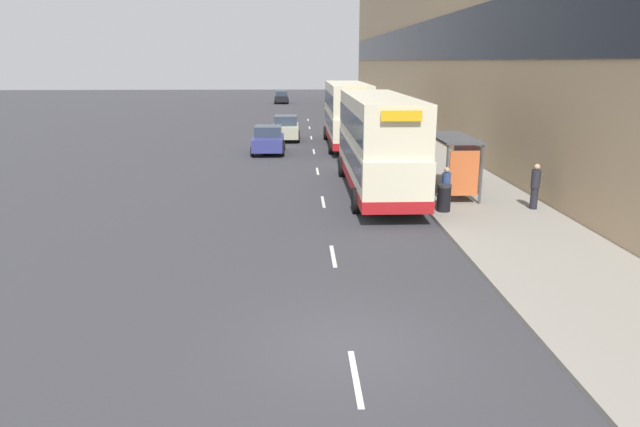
% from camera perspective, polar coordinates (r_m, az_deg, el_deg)
% --- Properties ---
extents(ground_plane, '(220.00, 220.00, 0.00)m').
position_cam_1_polar(ground_plane, '(12.22, 2.98, -13.07)').
color(ground_plane, '#38383D').
extents(pavement, '(5.00, 93.00, 0.14)m').
position_cam_1_polar(pavement, '(50.13, 6.51, 8.42)').
color(pavement, gray).
rests_on(pavement, ground_plane).
extents(terrace_facade, '(3.10, 93.00, 16.16)m').
position_cam_1_polar(terrace_facade, '(50.62, 11.47, 17.37)').
color(terrace_facade, tan).
rests_on(terrace_facade, ground_plane).
extents(lane_mark_0, '(0.12, 2.00, 0.01)m').
position_cam_1_polar(lane_mark_0, '(11.13, 3.58, -16.07)').
color(lane_mark_0, silver).
rests_on(lane_mark_0, ground_plane).
extents(lane_mark_1, '(0.12, 2.00, 0.01)m').
position_cam_1_polar(lane_mark_1, '(17.39, 1.32, -4.27)').
color(lane_mark_1, silver).
rests_on(lane_mark_1, ground_plane).
extents(lane_mark_2, '(0.12, 2.00, 0.01)m').
position_cam_1_polar(lane_mark_2, '(24.00, 0.31, 1.18)').
color(lane_mark_2, silver).
rests_on(lane_mark_2, ground_plane).
extents(lane_mark_3, '(0.12, 2.00, 0.01)m').
position_cam_1_polar(lane_mark_3, '(30.74, -0.26, 4.25)').
color(lane_mark_3, silver).
rests_on(lane_mark_3, ground_plane).
extents(lane_mark_4, '(0.12, 2.00, 0.01)m').
position_cam_1_polar(lane_mark_4, '(37.54, -0.62, 6.22)').
color(lane_mark_4, silver).
rests_on(lane_mark_4, ground_plane).
extents(lane_mark_5, '(0.12, 2.00, 0.01)m').
position_cam_1_polar(lane_mark_5, '(44.36, -0.88, 7.58)').
color(lane_mark_5, silver).
rests_on(lane_mark_5, ground_plane).
extents(lane_mark_6, '(0.12, 2.00, 0.01)m').
position_cam_1_polar(lane_mark_6, '(51.21, -1.07, 8.58)').
color(lane_mark_6, silver).
rests_on(lane_mark_6, ground_plane).
extents(lane_mark_7, '(0.12, 2.00, 0.01)m').
position_cam_1_polar(lane_mark_7, '(58.07, -1.21, 9.34)').
color(lane_mark_7, silver).
rests_on(lane_mark_7, ground_plane).
extents(bus_shelter, '(1.60, 4.20, 2.48)m').
position_cam_1_polar(bus_shelter, '(25.09, 13.62, 5.72)').
color(bus_shelter, '#4C4C51').
rests_on(bus_shelter, ground_plane).
extents(double_decker_bus_near, '(2.85, 11.26, 4.30)m').
position_cam_1_polar(double_decker_bus_near, '(25.41, 5.78, 7.11)').
color(double_decker_bus_near, beige).
rests_on(double_decker_bus_near, ground_plane).
extents(double_decker_bus_ahead, '(2.85, 10.67, 4.30)m').
position_cam_1_polar(double_decker_bus_ahead, '(39.56, 2.71, 9.98)').
color(double_decker_bus_ahead, beige).
rests_on(double_decker_bus_ahead, ground_plane).
extents(car_0, '(2.08, 4.08, 1.82)m').
position_cam_1_polar(car_0, '(42.94, -3.45, 8.50)').
color(car_0, '#B7B799').
rests_on(car_0, ground_plane).
extents(car_1, '(2.10, 3.97, 1.74)m').
position_cam_1_polar(car_1, '(36.87, -5.20, 7.34)').
color(car_1, navy).
rests_on(car_1, ground_plane).
extents(car_2, '(1.97, 4.15, 1.69)m').
position_cam_1_polar(car_2, '(81.36, -3.86, 11.53)').
color(car_2, black).
rests_on(car_2, ground_plane).
extents(pedestrian_at_shelter, '(0.33, 0.33, 1.65)m').
position_cam_1_polar(pedestrian_at_shelter, '(22.66, 12.48, 2.53)').
color(pedestrian_at_shelter, '#23232D').
rests_on(pedestrian_at_shelter, ground_plane).
extents(pedestrian_1, '(0.33, 0.33, 1.65)m').
position_cam_1_polar(pedestrian_1, '(28.54, 15.41, 4.87)').
color(pedestrian_1, '#23232D').
rests_on(pedestrian_1, ground_plane).
extents(pedestrian_2, '(0.35, 0.35, 1.78)m').
position_cam_1_polar(pedestrian_2, '(23.66, 20.72, 2.58)').
color(pedestrian_2, '#23232D').
rests_on(pedestrian_2, ground_plane).
extents(litter_bin, '(0.55, 0.55, 1.05)m').
position_cam_1_polar(litter_bin, '(22.39, 12.29, 1.56)').
color(litter_bin, black).
rests_on(litter_bin, ground_plane).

